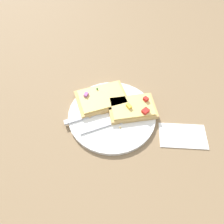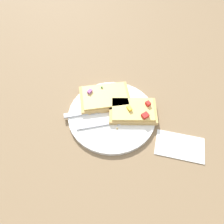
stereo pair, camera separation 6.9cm
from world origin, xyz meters
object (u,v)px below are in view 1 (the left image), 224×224
object	(u,v)px
napkin	(183,136)
plate	(112,115)
fork	(114,122)
knife	(93,114)
pizza_slice_main	(132,108)
pizza_slice_corner	(102,98)

from	to	relation	value
napkin	plate	bearing A→B (deg)	-15.55
fork	napkin	xyz separation A→B (m)	(-0.21, 0.03, -0.01)
plate	fork	size ratio (longest dim) A/B	1.47
plate	knife	bearing A→B (deg)	6.42
plate	knife	distance (m)	0.06
pizza_slice_main	napkin	distance (m)	0.18
knife	pizza_slice_corner	xyz separation A→B (m)	(-0.02, -0.06, 0.01)
knife	napkin	xyz separation A→B (m)	(-0.28, 0.05, -0.01)
napkin	pizza_slice_main	bearing A→B (deg)	-27.82
plate	knife	size ratio (longest dim) A/B	1.35
fork	knife	distance (m)	0.08
pizza_slice_main	napkin	world-z (taller)	pizza_slice_main
napkin	pizza_slice_corner	bearing A→B (deg)	-24.25
plate	pizza_slice_corner	bearing A→B (deg)	-55.59
fork	knife	xyz separation A→B (m)	(0.07, -0.03, 0.00)
plate	pizza_slice_corner	world-z (taller)	pizza_slice_corner
fork	pizza_slice_main	bearing A→B (deg)	19.64
knife	napkin	size ratio (longest dim) A/B	1.47
pizza_slice_main	napkin	xyz separation A→B (m)	(-0.16, 0.08, -0.02)
fork	pizza_slice_main	world-z (taller)	pizza_slice_main
plate	napkin	world-z (taller)	plate
knife	pizza_slice_main	xyz separation A→B (m)	(-0.13, -0.03, 0.01)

